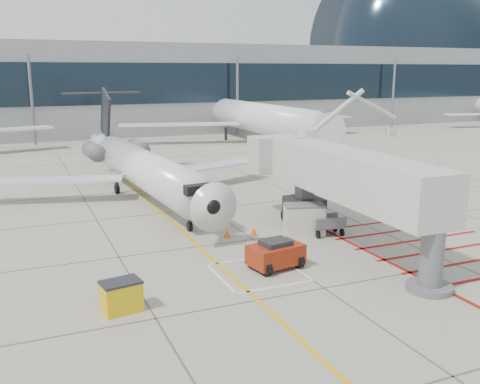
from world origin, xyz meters
name	(u,v)px	position (x,y,z in m)	size (l,w,h in m)	color
ground_plane	(284,261)	(0.00, 0.00, 0.00)	(260.00, 260.00, 0.00)	#9D9B88
regional_jet	(152,152)	(-3.43, 14.32, 4.03)	(24.39, 30.75, 8.06)	silver
jet_bridge	(356,186)	(4.44, 0.13, 3.65)	(8.65, 18.26, 7.30)	beige
pushback_tug	(276,253)	(-0.89, -0.74, 0.79)	(2.69, 1.68, 1.57)	maroon
spill_bin	(121,296)	(-9.13, -2.74, 0.68)	(1.57, 1.05, 1.36)	#E1B40C
baggage_cart	(327,225)	(4.54, 3.04, 0.64)	(2.02, 1.27, 1.27)	#545459
ground_power_unit	(304,219)	(3.33, 3.73, 0.95)	(2.39, 1.39, 1.89)	beige
cone_nose	(227,233)	(-1.28, 4.99, 0.28)	(0.40, 0.40, 0.56)	#ED5F0C
cone_side	(254,231)	(0.38, 4.75, 0.27)	(0.39, 0.39, 0.55)	#DB580B
terminal_building	(149,87)	(10.00, 70.00, 7.00)	(180.00, 28.00, 14.00)	gray
terminal_glass_band	(171,83)	(10.00, 55.95, 8.00)	(180.00, 0.10, 6.00)	black
terminal_dome	(423,51)	(70.00, 70.00, 14.00)	(40.00, 28.00, 28.00)	black
bg_aircraft_c	(251,98)	(18.74, 46.00, 6.15)	(36.91, 41.01, 12.30)	silver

